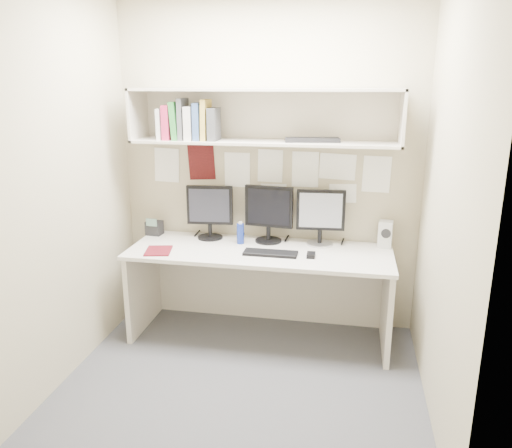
% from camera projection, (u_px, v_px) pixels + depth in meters
% --- Properties ---
extents(floor, '(2.40, 2.00, 0.01)m').
position_uv_depth(floor, '(243.00, 381.00, 3.40)').
color(floor, '#424146').
rests_on(floor, ground).
extents(wall_back, '(2.40, 0.02, 2.60)m').
position_uv_depth(wall_back, '(268.00, 168.00, 3.99)').
color(wall_back, tan).
rests_on(wall_back, ground).
extents(wall_front, '(2.40, 0.02, 2.60)m').
position_uv_depth(wall_front, '(190.00, 245.00, 2.10)').
color(wall_front, tan).
rests_on(wall_front, ground).
extents(wall_left, '(0.02, 2.00, 2.60)m').
position_uv_depth(wall_left, '(62.00, 187.00, 3.26)').
color(wall_left, tan).
rests_on(wall_left, ground).
extents(wall_right, '(0.02, 2.00, 2.60)m').
position_uv_depth(wall_right, '(447.00, 203.00, 2.83)').
color(wall_right, tan).
rests_on(wall_right, ground).
extents(desk, '(2.00, 0.70, 0.73)m').
position_uv_depth(desk, '(260.00, 293.00, 3.91)').
color(desk, beige).
rests_on(desk, floor).
extents(overhead_hutch, '(2.00, 0.38, 0.40)m').
position_uv_depth(overhead_hutch, '(265.00, 116.00, 3.74)').
color(overhead_hutch, beige).
rests_on(overhead_hutch, wall_back).
extents(pinned_papers, '(1.92, 0.01, 0.48)m').
position_uv_depth(pinned_papers, '(268.00, 174.00, 4.00)').
color(pinned_papers, white).
rests_on(pinned_papers, wall_back).
extents(monitor_left, '(0.37, 0.21, 0.43)m').
position_uv_depth(monitor_left, '(210.00, 210.00, 4.04)').
color(monitor_left, black).
rests_on(monitor_left, desk).
extents(monitor_center, '(0.39, 0.21, 0.45)m').
position_uv_depth(monitor_center, '(269.00, 211.00, 3.95)').
color(monitor_center, black).
rests_on(monitor_center, desk).
extents(monitor_right, '(0.38, 0.21, 0.44)m').
position_uv_depth(monitor_right, '(321.00, 215.00, 3.87)').
color(monitor_right, '#A5A5AA').
rests_on(monitor_right, desk).
extents(keyboard, '(0.40, 0.14, 0.02)m').
position_uv_depth(keyboard, '(270.00, 253.00, 3.70)').
color(keyboard, black).
rests_on(keyboard, desk).
extents(mouse, '(0.06, 0.10, 0.03)m').
position_uv_depth(mouse, '(311.00, 255.00, 3.64)').
color(mouse, black).
rests_on(mouse, desk).
extents(speaker, '(0.12, 0.12, 0.21)m').
position_uv_depth(speaker, '(385.00, 234.00, 3.84)').
color(speaker, '#B7B7B2').
rests_on(speaker, desk).
extents(blue_bottle, '(0.06, 0.06, 0.18)m').
position_uv_depth(blue_bottle, '(240.00, 233.00, 3.93)').
color(blue_bottle, navy).
rests_on(blue_bottle, desk).
extents(maroon_notebook, '(0.23, 0.26, 0.01)m').
position_uv_depth(maroon_notebook, '(158.00, 251.00, 3.76)').
color(maroon_notebook, '#570E17').
rests_on(maroon_notebook, desk).
extents(desk_phone, '(0.13, 0.12, 0.15)m').
position_uv_depth(desk_phone, '(154.00, 228.00, 4.17)').
color(desk_phone, black).
rests_on(desk_phone, desk).
extents(book_stack, '(0.46, 0.19, 0.31)m').
position_uv_depth(book_stack, '(189.00, 122.00, 3.75)').
color(book_stack, silver).
rests_on(book_stack, overhead_hutch).
extents(hutch_tray, '(0.42, 0.21, 0.03)m').
position_uv_depth(hutch_tray, '(312.00, 140.00, 3.66)').
color(hutch_tray, black).
rests_on(hutch_tray, overhead_hutch).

